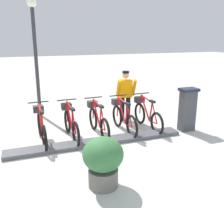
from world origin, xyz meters
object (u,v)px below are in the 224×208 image
bike_docked_0 (147,115)px  lamp_post (35,41)px  worker_near_rack (125,94)px  planter_bush (103,160)px  bike_docked_3 (71,123)px  bike_docked_1 (123,117)px  bike_docked_2 (98,120)px  payment_kiosk (187,109)px  bike_docked_4 (41,127)px

bike_docked_0 → lamp_post: (2.42, 2.95, 2.14)m
worker_near_rack → lamp_post: 3.47m
lamp_post → planter_bush: size_ratio=4.04×
bike_docked_3 → worker_near_rack: worker_near_rack is taller
planter_bush → bike_docked_1: bearing=-29.7°
bike_docked_0 → lamp_post: lamp_post is taller
bike_docked_0 → worker_near_rack: size_ratio=1.04×
bike_docked_2 → bike_docked_0: bearing=-90.0°
worker_near_rack → planter_bush: bearing=151.0°
bike_docked_0 → bike_docked_2: 1.55m
payment_kiosk → bike_docked_1: size_ratio=0.74×
payment_kiosk → bike_docked_3: (0.57, 3.35, -0.24)m
bike_docked_3 → planter_bush: size_ratio=1.77×
bike_docked_1 → worker_near_rack: bearing=-26.6°
bike_docked_0 → bike_docked_3: same height
payment_kiosk → lamp_post: size_ratio=0.33×
bike_docked_2 → planter_bush: (-2.51, 0.66, 0.11)m
bike_docked_0 → bike_docked_1: size_ratio=1.00×
bike_docked_2 → planter_bush: size_ratio=1.77×
bike_docked_1 → bike_docked_3: size_ratio=1.00×
bike_docked_2 → bike_docked_3: bearing=90.0°
bike_docked_3 → lamp_post: size_ratio=0.44×
bike_docked_4 → worker_near_rack: (0.84, -2.74, 0.48)m
payment_kiosk → bike_docked_3: payment_kiosk is taller
bike_docked_0 → bike_docked_1: (0.00, 0.77, 0.00)m
worker_near_rack → planter_bush: (-3.35, 1.85, -0.37)m
bike_docked_3 → bike_docked_4: 0.77m
bike_docked_3 → planter_bush: 2.51m
worker_near_rack → lamp_post: (1.58, 2.60, 1.66)m
payment_kiosk → bike_docked_2: size_ratio=0.74×
bike_docked_2 → worker_near_rack: worker_near_rack is taller
bike_docked_0 → bike_docked_1: bearing=90.0°
bike_docked_2 → bike_docked_4: bearing=90.0°
payment_kiosk → lamp_post: (2.99, 3.98, 1.91)m
bike_docked_2 → worker_near_rack: bearing=-54.9°
worker_near_rack → bike_docked_2: bearing=125.1°
payment_kiosk → lamp_post: 5.33m
payment_kiosk → worker_near_rack: size_ratio=0.77×
bike_docked_3 → bike_docked_4: (0.00, 0.77, 0.00)m
bike_docked_4 → lamp_post: lamp_post is taller
payment_kiosk → bike_docked_2: bearing=77.5°
bike_docked_4 → lamp_post: (2.42, -0.14, 2.14)m
payment_kiosk → lamp_post: bearing=53.1°
bike_docked_0 → planter_bush: 3.34m
payment_kiosk → planter_bush: bearing=120.9°
bike_docked_4 → bike_docked_2: bearing=-90.0°
bike_docked_3 → lamp_post: 3.29m
bike_docked_1 → worker_near_rack: worker_near_rack is taller
bike_docked_0 → lamp_post: 4.38m
bike_docked_4 → planter_bush: bearing=-160.4°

